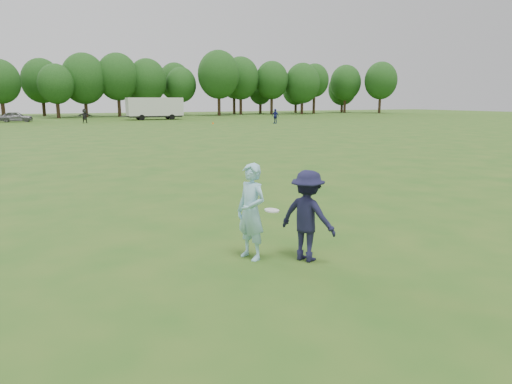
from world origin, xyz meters
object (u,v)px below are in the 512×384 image
(player_far_d, at_px, (85,116))
(car_e, at_px, (16,117))
(thrower, at_px, (251,212))
(defender, at_px, (308,216))
(player_far_b, at_px, (275,116))
(cargo_trailer, at_px, (155,107))
(field_cone, at_px, (213,123))

(player_far_d, bearing_deg, car_e, 130.91)
(thrower, height_order, defender, thrower)
(thrower, relative_size, player_far_d, 1.00)
(player_far_b, relative_size, cargo_trailer, 0.20)
(car_e, bearing_deg, cargo_trailer, -85.28)
(defender, bearing_deg, player_far_b, -56.13)
(defender, relative_size, player_far_b, 0.94)
(field_cone, bearing_deg, cargo_trailer, 103.41)
(thrower, bearing_deg, field_cone, 141.77)
(player_far_d, distance_m, car_e, 10.65)
(player_far_b, height_order, car_e, player_far_b)
(thrower, distance_m, cargo_trailer, 61.63)
(player_far_b, distance_m, car_e, 34.29)
(defender, relative_size, car_e, 0.42)
(car_e, xyz_separation_m, cargo_trailer, (18.26, -0.81, 1.09))
(car_e, distance_m, cargo_trailer, 18.31)
(cargo_trailer, bearing_deg, field_cone, -76.59)
(car_e, bearing_deg, defender, -166.42)
(defender, height_order, player_far_b, player_far_b)
(car_e, height_order, cargo_trailer, cargo_trailer)
(defender, xyz_separation_m, player_far_b, (22.39, 43.77, 0.06))
(thrower, xyz_separation_m, car_e, (-5.94, 61.19, -0.21))
(thrower, bearing_deg, player_far_b, 132.74)
(player_far_d, xyz_separation_m, car_e, (-7.93, 7.10, -0.21))
(thrower, distance_m, player_far_d, 54.12)
(player_far_b, distance_m, field_cone, 7.75)
(car_e, bearing_deg, field_cone, -118.57)
(player_far_d, height_order, field_cone, player_far_d)
(thrower, height_order, car_e, thrower)
(car_e, bearing_deg, player_far_d, -124.60)
(defender, xyz_separation_m, cargo_trailer, (11.42, 60.90, 0.93))
(player_far_b, relative_size, field_cone, 6.01)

